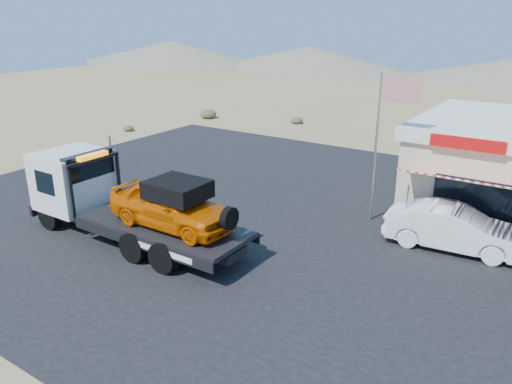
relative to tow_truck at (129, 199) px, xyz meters
The scene contains 7 objects.
ground 3.56m from the tow_truck, 48.76° to the left, with size 120.00×120.00×0.00m, color #927C53.
asphalt_lot 6.94m from the tow_truck, 52.79° to the left, with size 32.00×24.00×0.02m, color black.
tow_truck is the anchor object (origin of this frame).
white_sedan 11.90m from the tow_truck, 30.07° to the left, with size 1.68×4.83×1.59m, color white.
flagpole 10.03m from the tow_truck, 44.42° to the left, with size 1.55×0.10×6.00m.
desert_scrub 16.50m from the tow_truck, 132.33° to the left, with size 23.94×32.75×0.74m.
distant_hills 58.02m from the tow_truck, 97.63° to the left, with size 126.00×48.00×4.20m.
Camera 1 is at (11.39, -14.08, 8.07)m, focal length 35.00 mm.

